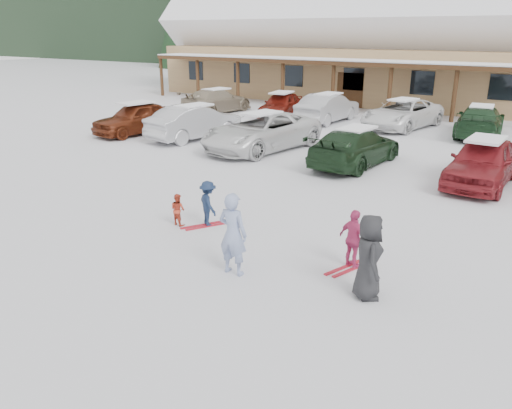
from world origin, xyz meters
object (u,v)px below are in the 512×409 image
Objects in this scene: child_magenta at (354,239)px; parked_car_1 at (195,122)px; parked_car_2 at (262,131)px; parked_car_10 at (402,114)px; day_lodge at (354,42)px; adult_skier at (233,234)px; parked_car_7 at (217,101)px; bystander_dark at (369,257)px; parked_car_8 at (281,105)px; parked_car_9 at (328,108)px; parked_car_3 at (355,147)px; parked_car_11 at (480,121)px; child_navy at (208,204)px; parked_car_0 at (137,118)px; parked_car_4 at (483,162)px; toddler_red at (178,209)px.

child_magenta is 0.27× the size of parked_car_1.
parked_car_2 is 8.81m from parked_car_10.
day_lodge is 30.18m from adult_skier.
parked_car_1 is (0.20, -18.39, -3.17)m from day_lodge.
parked_car_2 reaches higher than parked_car_7.
day_lodge is 17.82× the size of bystander_dark.
parked_car_9 is (2.96, -0.02, 0.06)m from parked_car_8.
parked_car_7 is (-12.08, 7.20, 0.02)m from parked_car_3.
parked_car_7 is 0.99× the size of parked_car_11.
child_magenta is (11.64, -26.80, -3.30)m from day_lodge.
child_navy is 0.72× the size of bystander_dark.
parked_car_4 is at bearing 7.94° from parked_car_0.
parked_car_7 is at bearing -27.59° from parked_car_3.
adult_skier is 1.06× the size of bystander_dark.
parked_car_3 is at bearing 8.47° from parked_car_0.
parked_car_2 is 1.14× the size of parked_car_7.
parked_car_10 reaches higher than child_navy.
child_navy is 0.25× the size of parked_car_9.
bystander_dark is at bearing -38.96° from parked_car_2.
parked_car_2 is at bearing 97.62° from parked_car_9.
toddler_red is at bearing 136.35° from parked_car_1.
parked_car_1 is at bearing -18.11° from child_magenta.
day_lodge is at bearing 82.01° from parked_car_8.
parked_car_3 is 1.15× the size of parked_car_8.
parked_car_9 is (-6.41, 17.53, -0.10)m from adult_skier.
child_magenta is 0.23× the size of parked_car_2.
adult_skier is 2.71m from bystander_dark.
parked_car_2 is 7.74m from parked_car_9.
parked_car_2 reaches higher than parked_car_3.
child_magenta is at bearing -143.59° from adult_skier.
parked_car_0 is 0.89× the size of parked_car_11.
parked_car_3 is (8.07, -0.41, -0.08)m from parked_car_1.
bystander_dark reaches higher than parked_car_2.
parked_car_1 is at bearing -46.62° from toddler_red.
child_navy is at bearing -75.01° from parked_car_8.
parked_car_10 reaches higher than parked_car_11.
child_magenta reaches higher than child_navy.
child_magenta is at bearing -153.29° from child_navy.
parked_car_1 is 0.98× the size of parked_car_3.
toddler_red is 17.42m from parked_car_8.
parked_car_1 is (3.11, 0.63, 0.02)m from parked_car_0.
parked_car_7 reaches higher than child_navy.
bystander_dark is 18.13m from parked_car_10.
parked_car_11 is (7.02, 8.06, -0.06)m from parked_car_2.
day_lodge is 5.88× the size of parked_car_11.
bystander_dark is (4.75, -1.21, 0.23)m from child_navy.
parked_car_8 is (0.14, 7.53, -0.07)m from parked_car_1.
parked_car_8 reaches higher than toddler_red.
toddler_red is at bearing 69.13° from parked_car_11.
adult_skier is 2.53m from child_magenta.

